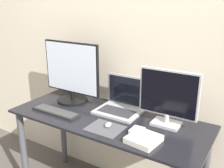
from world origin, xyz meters
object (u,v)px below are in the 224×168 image
monitor_left (72,73)px  book (144,139)px  power_brick (137,131)px  laptop (122,103)px  mouse (108,125)px  monitor_right (168,97)px  keyboard (56,112)px

monitor_left → book: bearing=-19.7°
book → power_brick: book is taller
laptop → book: laptop is taller
mouse → book: 0.29m
monitor_left → monitor_right: 0.84m
monitor_right → power_brick: 0.31m
mouse → book: size_ratio=0.29×
laptop → power_brick: size_ratio=3.58×
book → monitor_right: bearing=82.7°
keyboard → power_brick: (0.67, 0.05, 0.01)m
mouse → power_brick: mouse is taller
laptop → book: (0.35, -0.34, -0.05)m
keyboard → mouse: size_ratio=6.92×
laptop → book: bearing=-43.8°
power_brick → monitor_left: bearing=163.8°
monitor_right → power_brick: monitor_right is taller
laptop → keyboard: laptop is taller
monitor_left → book: monitor_left is taller
monitor_right → laptop: monitor_right is taller
book → mouse: bearing=171.7°
monitor_left → laptop: bearing=6.5°
mouse → power_brick: 0.20m
monitor_right → power_brick: bearing=-120.2°
mouse → book: (0.28, -0.04, -0.00)m
monitor_left → keyboard: (0.04, -0.26, -0.24)m
monitor_left → mouse: size_ratio=9.06×
monitor_right → laptop: 0.42m
monitor_right → keyboard: (-0.79, -0.26, -0.20)m
power_brick → keyboard: bearing=-176.0°
monitor_left → laptop: (0.45, 0.05, -0.18)m
laptop → monitor_right: bearing=-7.5°
book → power_brick: (-0.08, 0.08, -0.00)m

